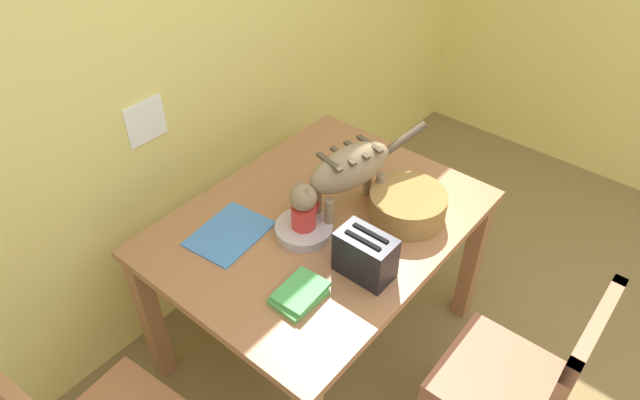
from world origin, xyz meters
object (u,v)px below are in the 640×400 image
Objects in this scene: saucer_bowl at (304,229)px; toaster at (365,255)px; magazine at (229,233)px; wicker_basket at (408,205)px; cat at (346,172)px; book_stack at (300,294)px; dining_table at (320,236)px; coffee_mug at (304,216)px; wooden_chair_far at (514,383)px.

toaster reaches higher than saucer_bowl.
magazine is 0.54m from toaster.
cat is at bearing 124.24° from wicker_basket.
magazine is 0.42m from book_stack.
dining_table is 0.19m from coffee_mug.
magazine is at bearing 105.52° from wooden_chair_far.
wooden_chair_far is (0.15, -0.56, -0.39)m from toaster.
wicker_basket is (0.51, -0.46, 0.06)m from magazine.
coffee_mug reaches higher than magazine.
wooden_chair_far is at bearing -79.94° from magazine.
toaster reaches higher than dining_table.
wicker_basket reaches higher than magazine.
wicker_basket is at bearing -4.52° from book_stack.
magazine is at bearing 81.08° from book_stack.
book_stack is 0.64× the size of wicker_basket.
dining_table is 0.37m from wicker_basket.
toaster reaches higher than wooden_chair_far.
coffee_mug is 0.71× the size of book_stack.
wicker_basket is at bearing 8.34° from toaster.
magazine is at bearing 68.89° from cat.
cat is at bearing 84.65° from wooden_chair_far.
book_stack is at bearing -105.12° from magazine.
saucer_bowl is at bearing 90.00° from cat.
dining_table is 6.21× the size of toaster.
wooden_chair_far is at bearing -87.89° from dining_table.
dining_table is 6.53× the size of book_stack.
wicker_basket is at bearing -36.62° from saucer_bowl.
dining_table is 0.88m from wooden_chair_far.
coffee_mug reaches higher than book_stack.
cat is 2.14× the size of wicker_basket.
wooden_chair_far is at bearing -108.07° from wicker_basket.
coffee_mug is at bearing 89.77° from cat.
cat is at bearing -40.62° from magazine.
book_stack is at bearing 175.48° from wicker_basket.
book_stack is 0.58m from wicker_basket.
dining_table is at bearing 91.37° from wooden_chair_far.
dining_table is 0.36m from magazine.
dining_table is 1.95× the size of cat.
saucer_bowl is at bearing -55.33° from magazine.
coffee_mug is at bearing 143.10° from wicker_basket.
wicker_basket is (0.23, -0.24, 0.15)m from dining_table.
wooden_chair_far is (0.03, -0.86, -0.21)m from dining_table.
wicker_basket is (0.13, -0.20, -0.14)m from cat.
toaster is (-0.35, -0.05, 0.03)m from wicker_basket.
wicker_basket reaches higher than dining_table.
wooden_chair_far is (0.31, -1.07, -0.30)m from magazine.
book_stack is at bearing -149.94° from dining_table.
cat reaches higher than book_stack.
book_stack is 0.95× the size of toaster.
wooden_chair_far is at bearing -81.73° from coffee_mug.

